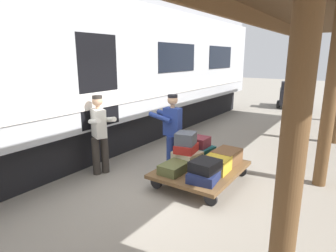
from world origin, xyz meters
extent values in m
plane|color=gray|center=(0.00, 0.00, 0.00)|extent=(60.00, 60.00, 0.00)
cylinder|color=brown|center=(-2.30, -1.70, 1.70)|extent=(0.24, 0.24, 3.40)
cylinder|color=brown|center=(-2.30, 1.70, 1.70)|extent=(0.24, 0.24, 3.40)
cube|color=brown|center=(-0.75, 0.00, 3.25)|extent=(0.08, 17.80, 0.30)
cube|color=#B7BABF|center=(3.49, 0.00, 2.35)|extent=(3.00, 18.25, 2.90)
cube|color=black|center=(3.49, 0.00, 0.45)|extent=(2.55, 17.34, 0.90)
cube|color=silver|center=(1.98, 0.00, 1.55)|extent=(0.03, 17.88, 0.36)
cube|color=black|center=(1.98, -6.39, 2.45)|extent=(0.02, 2.01, 0.84)
cube|color=black|center=(1.98, -3.19, 2.45)|extent=(0.02, 2.01, 0.84)
cube|color=black|center=(2.04, 0.00, 1.95)|extent=(0.12, 1.10, 2.00)
cube|color=brown|center=(-0.30, -0.48, 0.27)|extent=(1.44, 1.86, 0.07)
cylinder|color=black|center=(-0.87, 0.26, 0.12)|extent=(0.24, 0.05, 0.24)
cylinder|color=black|center=(0.28, 0.26, 0.12)|extent=(0.24, 0.05, 0.24)
cylinder|color=black|center=(-0.87, -1.22, 0.12)|extent=(0.24, 0.05, 0.24)
cylinder|color=black|center=(0.28, -1.22, 0.12)|extent=(0.24, 0.05, 0.24)
cube|color=navy|center=(-0.62, 0.03, 0.40)|extent=(0.55, 0.63, 0.18)
cube|color=beige|center=(0.03, -0.48, 0.45)|extent=(0.56, 0.54, 0.27)
cube|color=#1E666B|center=(0.03, -0.99, 0.43)|extent=(0.59, 0.65, 0.24)
cube|color=brown|center=(0.03, 0.03, 0.40)|extent=(0.42, 0.58, 0.18)
cube|color=brown|center=(-0.62, -0.99, 0.45)|extent=(0.49, 0.64, 0.29)
cube|color=gold|center=(-0.62, -0.48, 0.45)|extent=(0.49, 0.50, 0.28)
cube|color=#AD231E|center=(0.04, -0.46, 0.67)|extent=(0.45, 0.52, 0.17)
cube|color=black|center=(-0.62, -0.01, 0.58)|extent=(0.48, 0.53, 0.19)
cube|color=#4C515B|center=(0.05, -0.45, 0.87)|extent=(0.45, 0.46, 0.24)
cube|color=maroon|center=(0.06, -1.01, 0.66)|extent=(0.43, 0.41, 0.22)
cylinder|color=navy|center=(0.52, -0.77, 0.41)|extent=(0.16, 0.16, 0.82)
cylinder|color=navy|center=(0.51, -0.57, 0.41)|extent=(0.16, 0.16, 0.82)
cube|color=navy|center=(0.51, -0.67, 1.12)|extent=(0.37, 0.24, 0.60)
cylinder|color=tan|center=(0.51, -0.67, 1.45)|extent=(0.09, 0.09, 0.06)
sphere|color=tan|center=(0.51, -0.67, 1.59)|extent=(0.22, 0.22, 0.22)
cylinder|color=black|center=(0.51, -0.67, 1.67)|extent=(0.21, 0.21, 0.06)
cylinder|color=navy|center=(0.74, -0.81, 1.22)|extent=(0.53, 0.13, 0.21)
cylinder|color=navy|center=(0.72, -0.49, 1.22)|extent=(0.53, 0.13, 0.21)
cylinder|color=#332D28|center=(1.76, 0.42, 0.41)|extent=(0.16, 0.16, 0.82)
cylinder|color=#332D28|center=(1.68, 0.23, 0.41)|extent=(0.16, 0.16, 0.82)
cube|color=silver|center=(1.72, 0.32, 1.12)|extent=(0.42, 0.34, 0.60)
cylinder|color=tan|center=(1.72, 0.32, 1.45)|extent=(0.09, 0.09, 0.06)
sphere|color=tan|center=(1.72, 0.32, 1.59)|extent=(0.22, 0.22, 0.22)
cylinder|color=#332D28|center=(1.72, 0.32, 1.67)|extent=(0.21, 0.21, 0.06)
cylinder|color=silver|center=(1.58, 0.56, 1.22)|extent=(0.53, 0.30, 0.21)
cylinder|color=silver|center=(1.45, 0.26, 1.22)|extent=(0.53, 0.30, 0.21)
cube|color=black|center=(0.01, -10.76, 0.55)|extent=(1.45, 1.90, 0.70)
cube|color=black|center=(0.01, -10.41, 1.05)|extent=(1.03, 0.88, 0.50)
cylinder|color=black|center=(-0.44, -10.16, 0.20)|extent=(0.12, 0.40, 0.40)
cylinder|color=black|center=(0.46, -10.16, 0.20)|extent=(0.12, 0.40, 0.40)
cylinder|color=black|center=(-0.44, -11.36, 0.20)|extent=(0.12, 0.40, 0.40)
cylinder|color=black|center=(0.46, -11.36, 0.20)|extent=(0.12, 0.40, 0.40)
camera|label=1|loc=(-2.72, 4.30, 2.47)|focal=30.27mm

